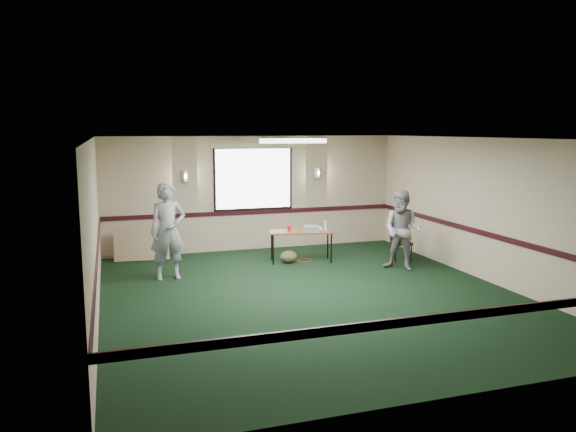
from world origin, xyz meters
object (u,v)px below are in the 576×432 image
object	(u,v)px
conference_chair	(401,238)
person_left	(168,231)
folding_table	(301,233)
projector	(311,229)
person_right	(402,230)

from	to	relation	value
conference_chair	person_left	distance (m)	5.03
folding_table	person_left	world-z (taller)	person_left
projector	conference_chair	distance (m)	1.99
projector	person_left	size ratio (longest dim) A/B	0.18
person_right	conference_chair	bearing A→B (deg)	109.49
folding_table	conference_chair	distance (m)	2.19
folding_table	conference_chair	bearing A→B (deg)	-2.31
person_left	person_right	world-z (taller)	person_left
conference_chair	person_left	bearing A→B (deg)	-167.19
person_left	projector	bearing A→B (deg)	4.65
folding_table	person_right	bearing A→B (deg)	-25.11
conference_chair	person_right	distance (m)	0.92
conference_chair	person_right	bearing A→B (deg)	-104.69
projector	conference_chair	world-z (taller)	conference_chair
person_right	person_left	bearing A→B (deg)	-142.42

